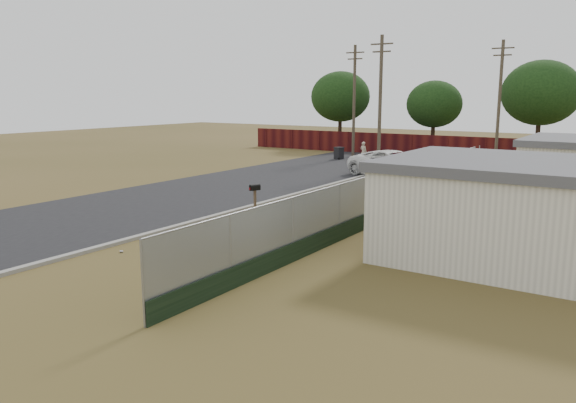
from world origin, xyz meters
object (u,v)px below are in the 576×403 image
Objects in this scene: fire_hydrant at (220,256)px; trash_bin at (339,153)px; pickup_truck at (393,164)px; pedestrian at (363,152)px; mailbox at (255,190)px.

trash_bin reaches higher than fire_hydrant.
pedestrian is (-5.13, 6.38, -0.05)m from pickup_truck.
mailbox is (-4.10, 7.23, 0.57)m from fire_hydrant.
mailbox is 0.20× the size of pickup_truck.
mailbox is at bearing 113.56° from pedestrian.
trash_bin is at bearing -1.96° from pedestrian.
fire_hydrant is 20.54m from pickup_truck.
trash_bin is (-10.69, 27.25, 0.10)m from fire_hydrant.
fire_hydrant is 0.55× the size of pedestrian.
mailbox is 0.79× the size of pedestrian.
pedestrian is at bearing 57.24° from pickup_truck.
pickup_truck is at bearing 98.80° from fire_hydrant.
fire_hydrant is 0.88× the size of trash_bin.
pickup_truck is 6.13× the size of trash_bin.
trash_bin is (-7.55, 6.96, -0.33)m from pickup_truck.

